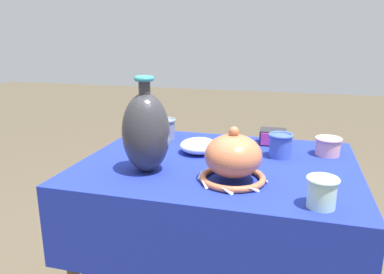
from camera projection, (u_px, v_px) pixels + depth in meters
display_table at (217, 183)px, 1.44m from camera, size 1.03×0.79×0.75m
vase_tall_bulbous at (146, 132)px, 1.29m from camera, size 0.17×0.17×0.34m
vase_dome_bell at (233, 160)px, 1.22m from camera, size 0.23×0.23×0.19m
mosaic_tile_box at (273, 137)px, 1.65m from camera, size 0.12×0.10×0.06m
cup_wide_cobalt at (280, 145)px, 1.47m from camera, size 0.10×0.10×0.10m
cup_wide_rose at (328, 145)px, 1.50m from camera, size 0.11×0.11×0.07m
bowl_shallow_porcelain at (199, 146)px, 1.53m from camera, size 0.16×0.16×0.06m
cup_wide_celadon at (322, 191)px, 1.04m from camera, size 0.09×0.09×0.09m
cup_wide_slate at (164, 128)px, 1.73m from camera, size 0.11×0.11×0.10m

